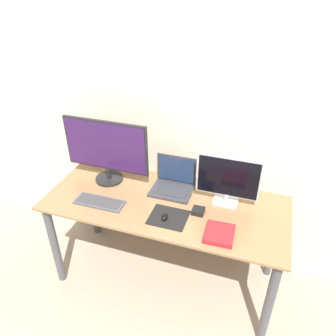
{
  "coord_description": "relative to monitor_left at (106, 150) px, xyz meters",
  "views": [
    {
      "loc": [
        0.6,
        -1.38,
        2.2
      ],
      "look_at": [
        0.0,
        0.41,
        1.02
      ],
      "focal_mm": 35.0,
      "sensor_mm": 36.0,
      "label": 1
    }
  ],
  "objects": [
    {
      "name": "keyboard",
      "position": [
        0.07,
        -0.29,
        -0.26
      ],
      "size": [
        0.35,
        0.13,
        0.02
      ],
      "color": "#4C4C51",
      "rests_on": "desk"
    },
    {
      "name": "wall_back",
      "position": [
        0.51,
        0.29,
        0.22
      ],
      "size": [
        7.0,
        0.05,
        2.5
      ],
      "color": "beige",
      "rests_on": "ground_plane"
    },
    {
      "name": "mouse",
      "position": [
        0.56,
        -0.31,
        -0.25
      ],
      "size": [
        0.04,
        0.06,
        0.03
      ],
      "color": "black",
      "rests_on": "mousepad"
    },
    {
      "name": "laptop",
      "position": [
        0.51,
        0.05,
        -0.21
      ],
      "size": [
        0.3,
        0.24,
        0.24
      ],
      "color": "#333338",
      "rests_on": "desk"
    },
    {
      "name": "power_brick",
      "position": [
        0.76,
        -0.18,
        -0.25
      ],
      "size": [
        0.08,
        0.08,
        0.04
      ],
      "color": "black",
      "rests_on": "desk"
    },
    {
      "name": "ground_plane",
      "position": [
        0.51,
        -0.49,
        -1.03
      ],
      "size": [
        12.0,
        12.0,
        0.0
      ],
      "primitive_type": "plane",
      "color": "gray"
    },
    {
      "name": "desk",
      "position": [
        0.51,
        -0.13,
        -0.41
      ],
      "size": [
        1.71,
        0.71,
        0.77
      ],
      "color": "olive",
      "rests_on": "ground_plane"
    },
    {
      "name": "mousepad",
      "position": [
        0.58,
        -0.28,
        -0.26
      ],
      "size": [
        0.25,
        0.22,
        0.0
      ],
      "color": "black",
      "rests_on": "desk"
    },
    {
      "name": "monitor_right",
      "position": [
        0.91,
        0.0,
        -0.07
      ],
      "size": [
        0.43,
        0.12,
        0.37
      ],
      "color": "#B2B2B7",
      "rests_on": "desk"
    },
    {
      "name": "book",
      "position": [
        0.93,
        -0.34,
        -0.25
      ],
      "size": [
        0.19,
        0.2,
        0.03
      ],
      "color": "red",
      "rests_on": "desk"
    },
    {
      "name": "monitor_left",
      "position": [
        0.0,
        0.0,
        0.0
      ],
      "size": [
        0.65,
        0.21,
        0.5
      ],
      "color": "black",
      "rests_on": "desk"
    }
  ]
}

